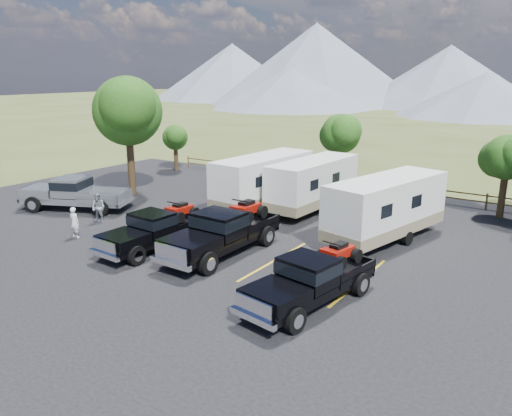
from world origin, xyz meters
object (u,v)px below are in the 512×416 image
Objects in this scene: person_b at (98,208)px; rig_center at (223,231)px; rig_right at (312,278)px; person_a at (74,222)px; pickup_silver at (75,193)px; trailer_left at (263,181)px; rig_left at (157,229)px; trailer_center at (313,184)px; tree_big_nw at (127,111)px; trailer_right at (386,209)px.

rig_center is at bearing -15.47° from person_b.
rig_right is 3.95× the size of person_a.
person_b is (3.23, -0.90, -0.21)m from pickup_silver.
person_b is (-5.85, -7.57, -0.85)m from trailer_left.
rig_center is at bearing 167.96° from rig_right.
rig_center reaches higher than rig_left.
person_a is at bearing -111.82° from trailer_left.
person_b is at bearing -131.34° from trailer_center.
tree_big_nw reaches higher than rig_right.
rig_left is 11.03m from trailer_right.
rig_left is 10.39m from trailer_center.
rig_right is 3.77× the size of person_b.
pickup_silver is at bearing 148.87° from person_b.
rig_center is 0.74× the size of trailer_right.
trailer_right is (8.48, 7.02, 0.70)m from rig_left.
person_b reaches higher than person_a.
rig_right is 8.11m from trailer_right.
trailer_right reaches higher than pickup_silver.
pickup_silver reaches higher than rig_left.
rig_right is at bearing -59.05° from trailer_center.
trailer_left is 1.34× the size of pickup_silver.
trailer_left reaches higher than rig_center.
trailer_center is at bearing 15.09° from tree_big_nw.
rig_center is at bearing -167.55° from person_a.
rig_center reaches higher than person_b.
rig_center is 4.09× the size of person_b.
trailer_right is 5.78× the size of person_a.
person_b is at bearing -179.57° from rig_right.
pickup_silver reaches higher than person_b.
person_b is at bearing -144.86° from trailer_right.
trailer_left reaches higher than rig_right.
trailer_center is at bearing 164.81° from trailer_right.
tree_big_nw is 18.00m from trailer_right.
tree_big_nw is 5.00× the size of person_a.
rig_left is 0.87× the size of pickup_silver.
rig_center is 8.70m from person_b.
person_b is at bearing -124.24° from trailer_left.
trailer_left is 9.61m from person_b.
trailer_left is at bearing -153.13° from trailer_center.
trailer_right is at bearing -8.36° from trailer_left.
pickup_silver is at bearing 176.28° from rig_center.
trailer_left is 5.59× the size of person_b.
trailer_left is at bearing 90.94° from rig_left.
tree_big_nw is at bearing 165.69° from rig_right.
rig_center is 8.11m from trailer_left.
rig_center is at bearing 61.13° from pickup_silver.
rig_center is at bearing -120.27° from trailer_right.
rig_left is 3.63× the size of person_b.
trailer_left is 5.87× the size of person_a.
rig_left is 8.84m from rig_right.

